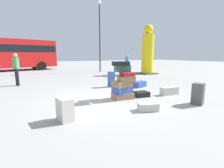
{
  "coord_description": "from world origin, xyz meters",
  "views": [
    {
      "loc": [
        -2.61,
        -5.36,
        1.58
      ],
      "look_at": [
        0.45,
        0.63,
        0.41
      ],
      "focal_mm": 26.65,
      "sensor_mm": 36.0,
      "label": 1
    }
  ],
  "objects_px": {
    "yellow_dummy_statue": "(148,52)",
    "person_bearded_onlooker": "(16,66)",
    "suitcase_navy_foreground_near": "(111,79)",
    "parked_bus": "(4,53)",
    "suitcase_cream_foreground_far": "(169,91)",
    "suitcase_black_white_trunk": "(141,94)",
    "suitcase_navy_right_side": "(139,84)",
    "suitcase_cream_behind_tower": "(65,109)",
    "suitcase_charcoal_left_side": "(198,94)",
    "suitcase_cream_upright_blue": "(148,107)",
    "suitcase_tower": "(123,83)",
    "person_tourist_with_camera": "(127,63)",
    "lamp_post": "(100,27)"
  },
  "relations": [
    {
      "from": "suitcase_tower",
      "to": "suitcase_navy_foreground_near",
      "type": "bearing_deg",
      "value": 73.55
    },
    {
      "from": "person_bearded_onlooker",
      "to": "lamp_post",
      "type": "distance_m",
      "value": 8.74
    },
    {
      "from": "suitcase_tower",
      "to": "suitcase_cream_foreground_far",
      "type": "distance_m",
      "value": 2.06
    },
    {
      "from": "suitcase_navy_right_side",
      "to": "yellow_dummy_statue",
      "type": "relative_size",
      "value": 0.18
    },
    {
      "from": "suitcase_tower",
      "to": "person_tourist_with_camera",
      "type": "height_order",
      "value": "person_tourist_with_camera"
    },
    {
      "from": "person_tourist_with_camera",
      "to": "person_bearded_onlooker",
      "type": "bearing_deg",
      "value": -70.85
    },
    {
      "from": "suitcase_navy_foreground_near",
      "to": "parked_bus",
      "type": "relative_size",
      "value": 0.08
    },
    {
      "from": "suitcase_navy_foreground_near",
      "to": "suitcase_cream_behind_tower",
      "type": "bearing_deg",
      "value": -130.5
    },
    {
      "from": "suitcase_cream_foreground_far",
      "to": "suitcase_charcoal_left_side",
      "type": "relative_size",
      "value": 1.09
    },
    {
      "from": "person_bearded_onlooker",
      "to": "yellow_dummy_statue",
      "type": "distance_m",
      "value": 9.8
    },
    {
      "from": "suitcase_navy_foreground_near",
      "to": "yellow_dummy_statue",
      "type": "relative_size",
      "value": 0.19
    },
    {
      "from": "suitcase_navy_right_side",
      "to": "suitcase_tower",
      "type": "bearing_deg",
      "value": -159.95
    },
    {
      "from": "suitcase_navy_foreground_near",
      "to": "suitcase_cream_upright_blue",
      "type": "distance_m",
      "value": 3.84
    },
    {
      "from": "suitcase_cream_behind_tower",
      "to": "person_bearded_onlooker",
      "type": "bearing_deg",
      "value": 91.44
    },
    {
      "from": "parked_bus",
      "to": "suitcase_cream_upright_blue",
      "type": "bearing_deg",
      "value": -87.59
    },
    {
      "from": "suitcase_cream_upright_blue",
      "to": "lamp_post",
      "type": "height_order",
      "value": "lamp_post"
    },
    {
      "from": "suitcase_tower",
      "to": "person_bearded_onlooker",
      "type": "distance_m",
      "value": 5.99
    },
    {
      "from": "suitcase_tower",
      "to": "suitcase_charcoal_left_side",
      "type": "xyz_separation_m",
      "value": [
        1.79,
        -1.73,
        -0.24
      ]
    },
    {
      "from": "suitcase_black_white_trunk",
      "to": "suitcase_navy_right_side",
      "type": "xyz_separation_m",
      "value": [
        1.11,
        1.63,
        0.04
      ]
    },
    {
      "from": "person_tourist_with_camera",
      "to": "suitcase_charcoal_left_side",
      "type": "bearing_deg",
      "value": -2.05
    },
    {
      "from": "suitcase_cream_upright_blue",
      "to": "suitcase_charcoal_left_side",
      "type": "height_order",
      "value": "suitcase_charcoal_left_side"
    },
    {
      "from": "suitcase_tower",
      "to": "parked_bus",
      "type": "distance_m",
      "value": 15.52
    },
    {
      "from": "suitcase_navy_foreground_near",
      "to": "person_bearded_onlooker",
      "type": "bearing_deg",
      "value": 149.83
    },
    {
      "from": "person_tourist_with_camera",
      "to": "parked_bus",
      "type": "relative_size",
      "value": 0.17
    },
    {
      "from": "suitcase_navy_right_side",
      "to": "suitcase_navy_foreground_near",
      "type": "bearing_deg",
      "value": 130.93
    },
    {
      "from": "person_bearded_onlooker",
      "to": "yellow_dummy_statue",
      "type": "xyz_separation_m",
      "value": [
        9.67,
        1.39,
        0.8
      ]
    },
    {
      "from": "person_bearded_onlooker",
      "to": "lamp_post",
      "type": "xyz_separation_m",
      "value": [
        6.69,
        4.66,
        3.15
      ]
    },
    {
      "from": "suitcase_cream_foreground_far",
      "to": "person_tourist_with_camera",
      "type": "height_order",
      "value": "person_tourist_with_camera"
    },
    {
      "from": "lamp_post",
      "to": "person_bearded_onlooker",
      "type": "bearing_deg",
      "value": -145.17
    },
    {
      "from": "suitcase_navy_right_side",
      "to": "suitcase_cream_upright_blue",
      "type": "bearing_deg",
      "value": -141.92
    },
    {
      "from": "lamp_post",
      "to": "suitcase_cream_upright_blue",
      "type": "bearing_deg",
      "value": -106.17
    },
    {
      "from": "suitcase_navy_foreground_near",
      "to": "suitcase_tower",
      "type": "bearing_deg",
      "value": -105.79
    },
    {
      "from": "suitcase_cream_foreground_far",
      "to": "suitcase_navy_foreground_near",
      "type": "distance_m",
      "value": 2.92
    },
    {
      "from": "suitcase_cream_upright_blue",
      "to": "person_tourist_with_camera",
      "type": "distance_m",
      "value": 8.11
    },
    {
      "from": "suitcase_cream_upright_blue",
      "to": "parked_bus",
      "type": "distance_m",
      "value": 16.97
    },
    {
      "from": "suitcase_cream_foreground_far",
      "to": "person_bearded_onlooker",
      "type": "xyz_separation_m",
      "value": [
        -5.56,
        5.12,
        0.85
      ]
    },
    {
      "from": "suitcase_cream_foreground_far",
      "to": "yellow_dummy_statue",
      "type": "relative_size",
      "value": 0.18
    },
    {
      "from": "suitcase_charcoal_left_side",
      "to": "parked_bus",
      "type": "relative_size",
      "value": 0.07
    },
    {
      "from": "suitcase_cream_upright_blue",
      "to": "person_bearded_onlooker",
      "type": "relative_size",
      "value": 0.33
    },
    {
      "from": "person_tourist_with_camera",
      "to": "parked_bus",
      "type": "xyz_separation_m",
      "value": [
        -8.68,
        9.02,
        0.85
      ]
    },
    {
      "from": "suitcase_cream_behind_tower",
      "to": "parked_bus",
      "type": "distance_m",
      "value": 16.11
    },
    {
      "from": "suitcase_navy_foreground_near",
      "to": "person_tourist_with_camera",
      "type": "xyz_separation_m",
      "value": [
        3.04,
        3.37,
        0.6
      ]
    },
    {
      "from": "suitcase_charcoal_left_side",
      "to": "suitcase_navy_right_side",
      "type": "bearing_deg",
      "value": 64.73
    },
    {
      "from": "suitcase_tower",
      "to": "person_bearded_onlooker",
      "type": "height_order",
      "value": "person_bearded_onlooker"
    },
    {
      "from": "suitcase_cream_behind_tower",
      "to": "suitcase_tower",
      "type": "bearing_deg",
      "value": 16.21
    },
    {
      "from": "yellow_dummy_statue",
      "to": "person_bearded_onlooker",
      "type": "bearing_deg",
      "value": -171.8
    },
    {
      "from": "suitcase_cream_foreground_far",
      "to": "suitcase_navy_foreground_near",
      "type": "relative_size",
      "value": 0.98
    },
    {
      "from": "suitcase_cream_behind_tower",
      "to": "suitcase_navy_right_side",
      "type": "bearing_deg",
      "value": 22.5
    },
    {
      "from": "suitcase_cream_upright_blue",
      "to": "person_tourist_with_camera",
      "type": "bearing_deg",
      "value": 80.47
    },
    {
      "from": "suitcase_tower",
      "to": "parked_bus",
      "type": "relative_size",
      "value": 0.14
    }
  ]
}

